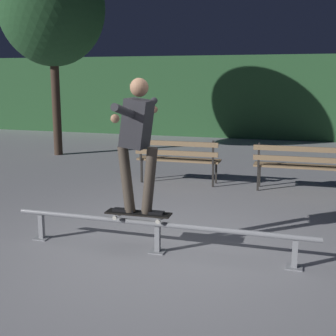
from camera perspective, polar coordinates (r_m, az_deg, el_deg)
ground_plane at (r=5.54m, az=-1.19°, el=-10.24°), size 90.00×90.00×0.00m
hedge_backdrop at (r=15.93m, az=11.41°, el=8.63°), size 24.00×1.20×2.72m
grind_rail at (r=5.41m, az=-1.31°, el=-7.53°), size 3.66×0.18×0.37m
skateboard at (r=5.44m, az=-3.70°, el=-5.67°), size 0.79×0.22×0.09m
skateboarder at (r=5.24m, az=-3.80°, el=4.16°), size 0.62×1.41×1.56m
park_bench_leftmost at (r=8.77m, az=1.21°, el=1.46°), size 1.61×0.44×0.88m
park_bench_left_center at (r=8.44m, az=15.99°, el=0.64°), size 1.61×0.44×0.88m
tree_far_left at (r=12.48m, az=-14.22°, el=18.76°), size 2.66×2.66×5.20m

